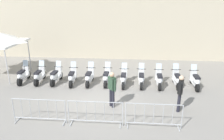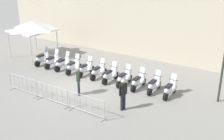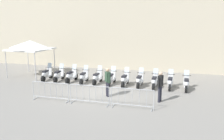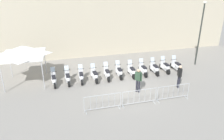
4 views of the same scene
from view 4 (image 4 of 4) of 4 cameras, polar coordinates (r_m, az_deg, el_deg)
The scene contains 19 objects.
ground_plane at distance 15.51m, azimuth 4.34°, elevation -5.26°, with size 120.00×120.00×0.00m, color gray.
motorcycle_0 at distance 16.49m, azimuth -15.09°, elevation -2.48°, with size 0.56×1.73×1.24m.
motorcycle_1 at distance 16.51m, azimuth -11.59°, elevation -2.11°, with size 0.56×1.73×1.24m.
motorcycle_2 at distance 16.59m, azimuth -8.13°, elevation -1.72°, with size 0.56×1.72×1.24m.
motorcycle_3 at distance 16.66m, azimuth -4.60°, elevation -1.44°, with size 0.59×1.72×1.24m.
motorcycle_4 at distance 16.91m, azimuth -1.30°, elevation -0.98°, with size 0.56×1.72×1.24m.
motorcycle_5 at distance 17.23m, azimuth 1.92°, elevation -0.52°, with size 0.56×1.72×1.24m.
motorcycle_6 at distance 17.43m, azimuth 5.23°, elevation -0.32°, with size 0.56×1.72×1.24m.
motorcycle_7 at distance 17.83m, azimuth 8.24°, elevation 0.08°, with size 0.56×1.72×1.24m.
motorcycle_8 at distance 18.22m, azimuth 11.21°, elevation 0.38°, with size 0.56×1.72×1.24m.
motorcycle_9 at distance 18.75m, azimuth 13.89°, elevation 0.79°, with size 0.56×1.72×1.24m.
motorcycle_10 at distance 19.18m, azimuth 16.66°, elevation 1.00°, with size 0.56×1.72×1.24m.
barrier_segment_0 at distance 12.98m, azimuth -2.47°, elevation -8.63°, with size 2.25×0.54×1.07m.
barrier_segment_1 at distance 13.60m, azimuth 7.25°, elevation -7.21°, with size 2.25×0.54×1.07m.
barrier_segment_2 at distance 14.57m, azimuth 15.84°, elevation -5.78°, with size 2.25×0.54×1.07m.
street_lamp at distance 20.49m, azimuth 22.41°, elevation 10.26°, with size 0.36×0.36×5.61m.
officer_near_row_end at distance 16.12m, azimuth 17.39°, elevation -1.31°, with size 0.30×0.54×1.73m.
officer_mid_plaza at distance 14.90m, azimuth 6.96°, elevation -2.40°, with size 0.41×0.43×1.73m.
canopy_tent at distance 16.89m, azimuth -22.55°, elevation 4.67°, with size 2.97×2.97×2.91m.
Camera 4 is at (-4.09, -13.04, 7.34)m, focal length 34.62 mm.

